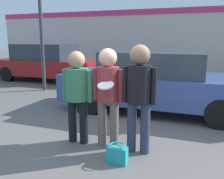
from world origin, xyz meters
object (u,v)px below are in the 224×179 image
person_left (77,89)px  parked_car_near (156,82)px  person_middle_with_frisbee (108,89)px  handbag (117,154)px  parked_car_far (47,63)px  person_right (139,89)px

person_left → parked_car_near: size_ratio=0.34×
person_middle_with_frisbee → parked_car_near: (0.35, 2.39, -0.24)m
person_left → handbag: person_left is taller
person_left → parked_car_far: 7.07m
person_right → handbag: size_ratio=5.75×
person_middle_with_frisbee → parked_car_far: size_ratio=0.35×
person_right → parked_car_far: person_right is taller
person_left → handbag: 1.31m
person_right → parked_car_far: (-5.54, 5.50, -0.26)m
handbag → parked_car_near: bearing=90.1°
person_right → parked_car_far: 7.81m
parked_car_near → person_middle_with_frisbee: bearing=-98.4°
person_left → parked_car_near: (0.90, 2.44, -0.21)m
handbag → person_middle_with_frisbee: bearing=123.5°
person_left → person_right: bearing=-0.6°
person_left → handbag: (0.90, -0.49, -0.82)m
person_left → parked_car_far: (-4.45, 5.49, -0.18)m
person_middle_with_frisbee → person_right: size_ratio=0.96×
parked_car_near → parked_car_far: bearing=150.4°
person_middle_with_frisbee → handbag: 1.07m
person_middle_with_frisbee → parked_car_near: size_ratio=0.35×
parked_car_far → handbag: 8.05m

